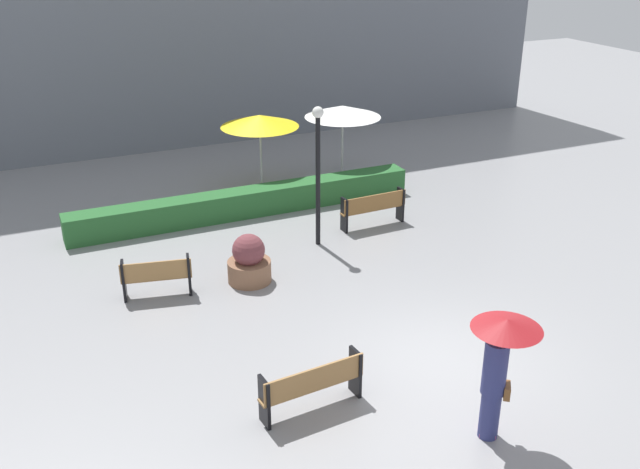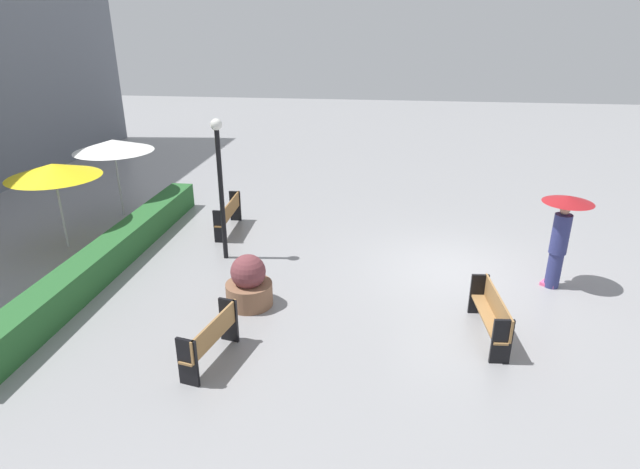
{
  "view_description": "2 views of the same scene",
  "coord_description": "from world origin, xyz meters",
  "px_view_note": "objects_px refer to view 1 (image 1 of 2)",
  "views": [
    {
      "loc": [
        -6.85,
        -9.49,
        7.67
      ],
      "look_at": [
        -1.03,
        3.34,
        1.44
      ],
      "focal_mm": 40.26,
      "sensor_mm": 36.0,
      "label": 1
    },
    {
      "loc": [
        -11.89,
        1.76,
        5.69
      ],
      "look_at": [
        -1.45,
        3.13,
        1.39
      ],
      "focal_mm": 29.35,
      "sensor_mm": 36.0,
      "label": 2
    }
  ],
  "objects_px": {
    "lamp_post": "(318,161)",
    "patio_umbrella_white": "(343,111)",
    "bench_back_row": "(374,207)",
    "planter_pot": "(249,262)",
    "bench_far_left": "(156,275)",
    "patio_umbrella_yellow": "(260,121)",
    "bench_near_left": "(313,384)",
    "pedestrian_with_umbrella": "(499,359)"
  },
  "relations": [
    {
      "from": "bench_far_left",
      "to": "patio_umbrella_white",
      "type": "bearing_deg",
      "value": 36.66
    },
    {
      "from": "planter_pot",
      "to": "lamp_post",
      "type": "height_order",
      "value": "lamp_post"
    },
    {
      "from": "patio_umbrella_white",
      "to": "lamp_post",
      "type": "bearing_deg",
      "value": -123.06
    },
    {
      "from": "bench_far_left",
      "to": "patio_umbrella_yellow",
      "type": "bearing_deg",
      "value": 51.13
    },
    {
      "from": "pedestrian_with_umbrella",
      "to": "lamp_post",
      "type": "height_order",
      "value": "lamp_post"
    },
    {
      "from": "bench_near_left",
      "to": "bench_far_left",
      "type": "distance_m",
      "value": 5.28
    },
    {
      "from": "patio_umbrella_yellow",
      "to": "bench_far_left",
      "type": "bearing_deg",
      "value": -128.87
    },
    {
      "from": "bench_near_left",
      "to": "patio_umbrella_white",
      "type": "relative_size",
      "value": 0.78
    },
    {
      "from": "planter_pot",
      "to": "patio_umbrella_white",
      "type": "xyz_separation_m",
      "value": [
        5.0,
        5.41,
        1.72
      ]
    },
    {
      "from": "bench_back_row",
      "to": "planter_pot",
      "type": "bearing_deg",
      "value": -158.06
    },
    {
      "from": "bench_far_left",
      "to": "patio_umbrella_white",
      "type": "xyz_separation_m",
      "value": [
        7.09,
        5.28,
        1.7
      ]
    },
    {
      "from": "bench_near_left",
      "to": "bench_far_left",
      "type": "relative_size",
      "value": 1.21
    },
    {
      "from": "bench_far_left",
      "to": "bench_near_left",
      "type": "bearing_deg",
      "value": -73.58
    },
    {
      "from": "patio_umbrella_white",
      "to": "bench_near_left",
      "type": "bearing_deg",
      "value": -118.43
    },
    {
      "from": "lamp_post",
      "to": "planter_pot",
      "type": "bearing_deg",
      "value": -151.71
    },
    {
      "from": "bench_far_left",
      "to": "pedestrian_with_umbrella",
      "type": "bearing_deg",
      "value": -60.79
    },
    {
      "from": "bench_far_left",
      "to": "bench_back_row",
      "type": "xyz_separation_m",
      "value": [
        6.2,
        1.52,
        0.04
      ]
    },
    {
      "from": "planter_pot",
      "to": "bench_back_row",
      "type": "bearing_deg",
      "value": 21.94
    },
    {
      "from": "planter_pot",
      "to": "patio_umbrella_yellow",
      "type": "bearing_deg",
      "value": 67.24
    },
    {
      "from": "bench_far_left",
      "to": "bench_back_row",
      "type": "height_order",
      "value": "bench_back_row"
    },
    {
      "from": "bench_near_left",
      "to": "bench_back_row",
      "type": "height_order",
      "value": "bench_back_row"
    },
    {
      "from": "bench_far_left",
      "to": "pedestrian_with_umbrella",
      "type": "xyz_separation_m",
      "value": [
        3.84,
        -6.86,
        0.95
      ]
    },
    {
      "from": "pedestrian_with_umbrella",
      "to": "patio_umbrella_yellow",
      "type": "relative_size",
      "value": 0.93
    },
    {
      "from": "bench_near_left",
      "to": "bench_far_left",
      "type": "xyz_separation_m",
      "value": [
        -1.49,
        5.06,
        -0.01
      ]
    },
    {
      "from": "bench_far_left",
      "to": "patio_umbrella_yellow",
      "type": "height_order",
      "value": "patio_umbrella_yellow"
    },
    {
      "from": "planter_pot",
      "to": "patio_umbrella_yellow",
      "type": "xyz_separation_m",
      "value": [
        2.38,
        5.68,
        1.65
      ]
    },
    {
      "from": "bench_far_left",
      "to": "patio_umbrella_yellow",
      "type": "distance_m",
      "value": 7.31
    },
    {
      "from": "lamp_post",
      "to": "bench_far_left",
      "type": "bearing_deg",
      "value": -165.95
    },
    {
      "from": "patio_umbrella_yellow",
      "to": "pedestrian_with_umbrella",
      "type": "bearing_deg",
      "value": -92.92
    },
    {
      "from": "lamp_post",
      "to": "patio_umbrella_white",
      "type": "relative_size",
      "value": 1.49
    },
    {
      "from": "lamp_post",
      "to": "bench_near_left",
      "type": "bearing_deg",
      "value": -115.03
    },
    {
      "from": "pedestrian_with_umbrella",
      "to": "planter_pot",
      "type": "height_order",
      "value": "pedestrian_with_umbrella"
    },
    {
      "from": "planter_pot",
      "to": "patio_umbrella_yellow",
      "type": "distance_m",
      "value": 6.38
    },
    {
      "from": "patio_umbrella_yellow",
      "to": "patio_umbrella_white",
      "type": "xyz_separation_m",
      "value": [
        2.62,
        -0.27,
        0.08
      ]
    },
    {
      "from": "bench_far_left",
      "to": "bench_back_row",
      "type": "bearing_deg",
      "value": 13.8
    },
    {
      "from": "bench_near_left",
      "to": "pedestrian_with_umbrella",
      "type": "xyz_separation_m",
      "value": [
        2.35,
        -1.8,
        0.94
      ]
    },
    {
      "from": "bench_near_left",
      "to": "bench_back_row",
      "type": "distance_m",
      "value": 8.1
    },
    {
      "from": "patio_umbrella_yellow",
      "to": "patio_umbrella_white",
      "type": "bearing_deg",
      "value": -5.93
    },
    {
      "from": "pedestrian_with_umbrella",
      "to": "planter_pot",
      "type": "bearing_deg",
      "value": 104.58
    },
    {
      "from": "patio_umbrella_yellow",
      "to": "bench_back_row",
      "type": "bearing_deg",
      "value": -66.74
    },
    {
      "from": "planter_pot",
      "to": "lamp_post",
      "type": "xyz_separation_m",
      "value": [
        2.28,
        1.23,
        1.73
      ]
    },
    {
      "from": "lamp_post",
      "to": "patio_umbrella_yellow",
      "type": "distance_m",
      "value": 4.46
    }
  ]
}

